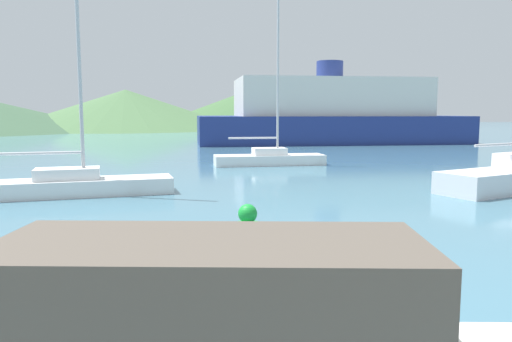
# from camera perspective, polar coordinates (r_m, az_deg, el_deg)

# --- Properties ---
(sailboat_inner) EXTENTS (6.96, 1.99, 9.72)m
(sailboat_inner) POSITION_cam_1_polar(r_m,az_deg,el_deg) (17.78, -20.69, -1.27)
(sailboat_inner) COLOR white
(sailboat_inner) RESTS_ON ground_plane
(sailboat_middle) EXTENTS (5.84, 1.81, 9.31)m
(sailboat_middle) POSITION_cam_1_polar(r_m,az_deg,el_deg) (26.31, 1.56, 1.63)
(sailboat_middle) COLOR white
(sailboat_middle) RESTS_ON ground_plane
(ferry_distant) EXTENTS (24.45, 11.44, 7.32)m
(ferry_distant) POSITION_cam_1_polar(r_m,az_deg,el_deg) (46.24, 8.34, 6.40)
(ferry_distant) COLOR navy
(ferry_distant) RESTS_ON ground_plane
(buoy_marker) EXTENTS (0.62, 0.62, 0.72)m
(buoy_marker) POSITION_cam_1_polar(r_m,az_deg,el_deg) (11.38, -0.96, -5.90)
(buoy_marker) COLOR green
(buoy_marker) RESTS_ON ground_plane
(hill_central) EXTENTS (38.94, 38.94, 6.41)m
(hill_central) POSITION_cam_1_polar(r_m,az_deg,el_deg) (85.60, -14.65, 6.85)
(hill_central) COLOR #476B42
(hill_central) RESTS_ON ground_plane
(hill_east) EXTENTS (46.36, 46.36, 8.50)m
(hill_east) POSITION_cam_1_polar(r_m,az_deg,el_deg) (94.86, 1.93, 7.67)
(hill_east) COLOR #3D6038
(hill_east) RESTS_ON ground_plane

